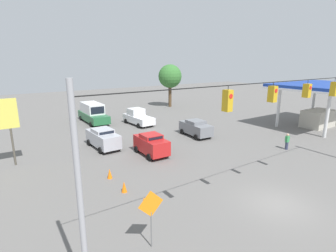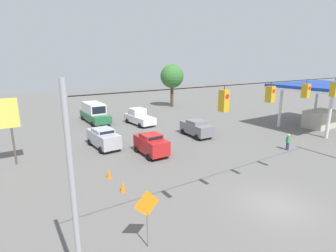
# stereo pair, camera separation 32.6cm
# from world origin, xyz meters

# --- Properties ---
(ground_plane) EXTENTS (140.00, 140.00, 0.00)m
(ground_plane) POSITION_xyz_m (0.00, 0.00, 0.00)
(ground_plane) COLOR #605E5B
(overhead_signal_span) EXTENTS (22.93, 0.38, 7.87)m
(overhead_signal_span) POSITION_xyz_m (0.03, 0.03, 5.08)
(overhead_signal_span) COLOR #939399
(overhead_signal_span) RESTS_ON ground_plane
(sedan_grey_oncoming_far) EXTENTS (2.29, 4.36, 1.84)m
(sedan_grey_oncoming_far) POSITION_xyz_m (-5.47, -14.16, 0.96)
(sedan_grey_oncoming_far) COLOR slate
(sedan_grey_oncoming_far) RESTS_ON ground_plane
(sedan_red_withflow_mid) EXTENTS (2.10, 3.91, 1.95)m
(sedan_red_withflow_mid) POSITION_xyz_m (1.86, -11.66, 1.01)
(sedan_red_withflow_mid) COLOR red
(sedan_red_withflow_mid) RESTS_ON ground_plane
(pickup_truck_white_oncoming_deep) EXTENTS (2.44, 5.31, 2.12)m
(pickup_truck_white_oncoming_deep) POSITION_xyz_m (-2.67, -22.85, 0.98)
(pickup_truck_white_oncoming_deep) COLOR silver
(pickup_truck_white_oncoming_deep) RESTS_ON ground_plane
(sedan_silver_withflow_far) EXTENTS (2.20, 4.67, 1.94)m
(sedan_silver_withflow_far) POSITION_xyz_m (4.77, -16.03, 1.01)
(sedan_silver_withflow_far) COLOR #A8AAB2
(sedan_silver_withflow_far) RESTS_ON ground_plane
(box_truck_green_withflow_deep) EXTENTS (2.52, 7.08, 2.68)m
(box_truck_green_withflow_deep) POSITION_xyz_m (1.91, -27.54, 1.34)
(box_truck_green_withflow_deep) COLOR #236038
(box_truck_green_withflow_deep) RESTS_ON ground_plane
(traffic_cone_nearest) EXTENTS (0.37, 0.37, 0.75)m
(traffic_cone_nearest) POSITION_xyz_m (6.82, -4.09, 0.37)
(traffic_cone_nearest) COLOR orange
(traffic_cone_nearest) RESTS_ON ground_plane
(traffic_cone_second) EXTENTS (0.37, 0.37, 0.75)m
(traffic_cone_second) POSITION_xyz_m (6.91, -6.58, 0.37)
(traffic_cone_second) COLOR orange
(traffic_cone_second) RESTS_ON ground_plane
(traffic_cone_third) EXTENTS (0.37, 0.37, 0.75)m
(traffic_cone_third) POSITION_xyz_m (6.91, -9.07, 0.37)
(traffic_cone_third) COLOR orange
(traffic_cone_third) RESTS_ON ground_plane
(gas_station) EXTENTS (12.37, 8.64, 5.58)m
(gas_station) POSITION_xyz_m (-21.41, -8.60, 4.07)
(gas_station) COLOR navy
(gas_station) RESTS_ON ground_plane
(work_zone_sign) EXTENTS (1.27, 0.06, 2.84)m
(work_zone_sign) POSITION_xyz_m (8.09, -1.08, 1.99)
(work_zone_sign) COLOR slate
(work_zone_sign) RESTS_ON ground_plane
(pedestrian) EXTENTS (0.40, 0.28, 1.58)m
(pedestrian) POSITION_xyz_m (-9.76, -5.59, 0.78)
(pedestrian) COLOR #2D334C
(pedestrian) RESTS_ON ground_plane
(tree_horizon_left) EXTENTS (4.26, 4.26, 7.77)m
(tree_horizon_left) POSITION_xyz_m (-14.30, -32.15, 5.57)
(tree_horizon_left) COLOR #4C3823
(tree_horizon_left) RESTS_ON ground_plane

